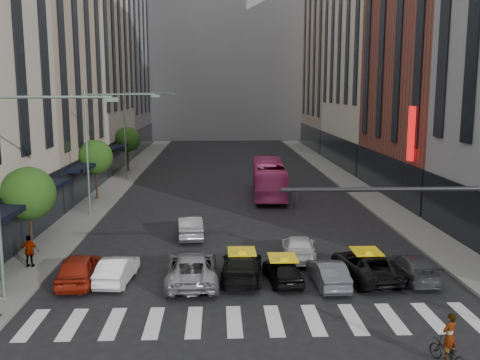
{
  "coord_description": "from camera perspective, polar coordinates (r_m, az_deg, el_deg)",
  "views": [
    {
      "loc": [
        -1.62,
        -18.64,
        9.11
      ],
      "look_at": [
        -0.33,
        11.87,
        4.0
      ],
      "focal_mm": 40.0,
      "sensor_mm": 36.0,
      "label": 1
    }
  ],
  "objects": [
    {
      "name": "car_grey_curb",
      "position": [
        27.7,
        17.89,
        -8.84
      ],
      "size": [
        1.73,
        4.23,
        1.23
      ],
      "primitive_type": "imported",
      "rotation": [
        0.0,
        0.0,
        3.14
      ],
      "color": "#383A3F",
      "rests_on": "ground"
    },
    {
      "name": "ground",
      "position": [
        20.81,
        2.38,
        -16.48
      ],
      "size": [
        160.0,
        160.0,
        0.0
      ],
      "primitive_type": "plane",
      "color": "black",
      "rests_on": "ground"
    },
    {
      "name": "car_row2_right",
      "position": [
        29.67,
        6.27,
        -7.17
      ],
      "size": [
        2.22,
        4.5,
        1.26
      ],
      "primitive_type": "imported",
      "rotation": [
        0.0,
        0.0,
        3.03
      ],
      "color": "silver",
      "rests_on": "ground"
    },
    {
      "name": "taxi_left",
      "position": [
        26.41,
        0.19,
        -9.1
      ],
      "size": [
        2.31,
        4.89,
        1.38
      ],
      "primitive_type": "imported",
      "rotation": [
        0.0,
        0.0,
        3.06
      ],
      "color": "black",
      "rests_on": "ground"
    },
    {
      "name": "streetlamp_mid",
      "position": [
        39.68,
        -14.72,
        4.56
      ],
      "size": [
        5.38,
        0.25,
        9.0
      ],
      "color": "gray",
      "rests_on": "sidewalk_left"
    },
    {
      "name": "building_left_d",
      "position": [
        85.24,
        -13.16,
        13.22
      ],
      "size": [
        8.0,
        18.0,
        30.0
      ],
      "primitive_type": "cube",
      "color": "gray",
      "rests_on": "ground"
    },
    {
      "name": "building_far",
      "position": [
        104.03,
        -1.57,
        14.4
      ],
      "size": [
        30.0,
        10.0,
        36.0
      ],
      "primitive_type": "cube",
      "color": "gray",
      "rests_on": "ground"
    },
    {
      "name": "tree_mid",
      "position": [
        46.11,
        -15.17,
        2.37
      ],
      "size": [
        2.88,
        2.88,
        4.95
      ],
      "color": "black",
      "rests_on": "sidewalk_left"
    },
    {
      "name": "motorcycle",
      "position": [
        20.05,
        21.33,
        -16.84
      ],
      "size": [
        1.2,
        1.75,
        0.87
      ],
      "primitive_type": "imported",
      "rotation": [
        0.0,
        0.0,
        3.56
      ],
      "color": "black",
      "rests_on": "ground"
    },
    {
      "name": "liberty_sign",
      "position": [
        41.29,
        17.79,
        4.73
      ],
      "size": [
        0.3,
        0.7,
        4.0
      ],
      "color": "red",
      "rests_on": "ground"
    },
    {
      "name": "taxi_right",
      "position": [
        27.16,
        13.27,
        -8.84
      ],
      "size": [
        2.91,
        5.18,
        1.37
      ],
      "primitive_type": "imported",
      "rotation": [
        0.0,
        0.0,
        3.28
      ],
      "color": "black",
      "rests_on": "ground"
    },
    {
      "name": "car_white_front",
      "position": [
        26.71,
        -12.97,
        -9.28
      ],
      "size": [
        1.68,
        3.9,
        1.25
      ],
      "primitive_type": "imported",
      "rotation": [
        0.0,
        0.0,
        3.05
      ],
      "color": "white",
      "rests_on": "ground"
    },
    {
      "name": "streetlamp_near",
      "position": [
        24.37,
        -22.63,
        1.2
      ],
      "size": [
        5.38,
        0.25,
        9.0
      ],
      "color": "gray",
      "rests_on": "sidewalk_left"
    },
    {
      "name": "rider",
      "position": [
        19.54,
        21.55,
        -13.58
      ],
      "size": [
        0.69,
        0.59,
        1.6
      ],
      "primitive_type": "imported",
      "rotation": [
        0.0,
        0.0,
        3.56
      ],
      "color": "gray",
      "rests_on": "motorcycle"
    },
    {
      "name": "pedestrian_far",
      "position": [
        29.68,
        -21.54,
        -7.08
      ],
      "size": [
        0.99,
        0.44,
        1.66
      ],
      "primitive_type": "imported",
      "rotation": [
        0.0,
        0.0,
        3.11
      ],
      "color": "gray",
      "rests_on": "sidewalk_left"
    },
    {
      "name": "car_red",
      "position": [
        26.96,
        -16.76,
        -9.03
      ],
      "size": [
        1.92,
        4.34,
        1.45
      ],
      "primitive_type": "imported",
      "rotation": [
        0.0,
        0.0,
        3.19
      ],
      "color": "maroon",
      "rests_on": "ground"
    },
    {
      "name": "tree_far",
      "position": [
        61.73,
        -11.94,
        4.22
      ],
      "size": [
        2.88,
        2.88,
        4.95
      ],
      "color": "black",
      "rests_on": "sidewalk_left"
    },
    {
      "name": "car_grey_mid",
      "position": [
        25.9,
        9.36,
        -9.76
      ],
      "size": [
        1.5,
        3.84,
        1.25
      ],
      "primitive_type": "imported",
      "rotation": [
        0.0,
        0.0,
        3.19
      ],
      "color": "#46484E",
      "rests_on": "ground"
    },
    {
      "name": "building_left_b",
      "position": [
        49.19,
        -21.14,
        12.25
      ],
      "size": [
        8.0,
        16.0,
        24.0
      ],
      "primitive_type": "cube",
      "color": "tan",
      "rests_on": "ground"
    },
    {
      "name": "sidewalk_left",
      "position": [
        50.45,
        -13.68,
        -1.09
      ],
      "size": [
        3.0,
        96.0,
        0.15
      ],
      "primitive_type": "cube",
      "color": "slate",
      "rests_on": "ground"
    },
    {
      "name": "bus",
      "position": [
        46.77,
        3.11,
        0.19
      ],
      "size": [
        3.19,
        11.25,
        3.1
      ],
      "primitive_type": "imported",
      "rotation": [
        0.0,
        0.0,
        3.09
      ],
      "color": "#D23D81",
      "rests_on": "ground"
    },
    {
      "name": "taxi_center",
      "position": [
        26.05,
        4.56,
        -9.58
      ],
      "size": [
        1.87,
        3.73,
        1.22
      ],
      "primitive_type": "imported",
      "rotation": [
        0.0,
        0.0,
        3.27
      ],
      "color": "black",
      "rests_on": "ground"
    },
    {
      "name": "car_row2_left",
      "position": [
        33.8,
        -5.37,
        -4.96
      ],
      "size": [
        1.87,
        4.34,
        1.39
      ],
      "primitive_type": "imported",
      "rotation": [
        0.0,
        0.0,
        3.24
      ],
      "color": "#9A9B9F",
      "rests_on": "ground"
    },
    {
      "name": "streetlamp_far",
      "position": [
        55.38,
        -11.23,
        6.0
      ],
      "size": [
        5.38,
        0.25,
        9.0
      ],
      "color": "gray",
      "rests_on": "sidewalk_left"
    },
    {
      "name": "building_right_b",
      "position": [
        49.44,
        20.29,
        13.44
      ],
      "size": [
        8.0,
        18.0,
        26.0
      ],
      "primitive_type": "cube",
      "color": "brown",
      "rests_on": "ground"
    },
    {
      "name": "building_left_c",
      "position": [
        67.03,
        -16.38,
        16.75
      ],
      "size": [
        8.0,
        20.0,
        36.0
      ],
      "primitive_type": "cube",
      "color": "beige",
      "rests_on": "ground"
    },
    {
      "name": "building_right_d",
      "position": [
        85.82,
        10.37,
        12.62
      ],
      "size": [
        8.0,
        18.0,
        28.0
      ],
      "primitive_type": "cube",
      "color": "tan",
      "rests_on": "ground"
    },
    {
      "name": "tree_near",
      "position": [
        30.88,
        -21.64,
        -1.36
      ],
      "size": [
        2.88,
        2.88,
        4.95
      ],
      "color": "black",
      "rests_on": "sidewalk_left"
    },
    {
      "name": "sidewalk_right",
      "position": [
        51.18,
        12.47,
        -0.89
      ],
      "size": [
        3.0,
        96.0,
        0.15
      ],
      "primitive_type": "cube",
      "color": "slate",
      "rests_on": "ground"
    },
    {
      "name": "car_silver",
      "position": [
        26.02,
        -5.19,
        -9.34
      ],
      "size": [
        2.64,
        5.34,
        1.46
      ],
      "primitive_type": "imported",
      "rotation": [
        0.0,
        0.0,
        3.19
      ],
      "color": "#99989D",
      "rests_on": "ground"
    }
  ]
}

